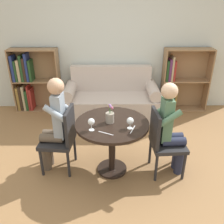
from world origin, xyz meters
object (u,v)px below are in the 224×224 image
couch (111,100)px  flower_vase (110,116)px  chair_left (62,137)px  wine_glass_left (91,122)px  person_right (171,128)px  wine_glass_right (130,121)px  bookshelf_right (178,83)px  person_left (54,124)px  chair_right (163,140)px  bookshelf_left (30,81)px

couch → flower_vase: bearing=-90.9°
chair_left → wine_glass_left: chair_left is taller
person_right → flower_vase: 0.78m
person_right → wine_glass_right: person_right is taller
chair_left → wine_glass_left: (0.41, -0.24, 0.35)m
bookshelf_right → person_left: size_ratio=0.97×
person_right → couch: bearing=19.8°
wine_glass_left → flower_vase: bearing=41.0°
chair_right → flower_vase: (-0.67, 0.04, 0.32)m
couch → flower_vase: (-0.03, -1.68, 0.51)m
bookshelf_right → person_left: bearing=-137.8°
person_left → person_right: 1.48m
chair_right → person_left: size_ratio=0.70×
chair_right → flower_vase: size_ratio=3.61×
couch → person_right: bearing=-66.7°
bookshelf_right → chair_right: 2.11m
person_right → wine_glass_left: person_right is taller
chair_right → person_left: 1.40m
chair_left → wine_glass_right: (0.86, -0.20, 0.34)m
wine_glass_left → chair_right: bearing=9.7°
chair_left → wine_glass_left: bearing=65.6°
wine_glass_left → wine_glass_right: 0.45m
bookshelf_right → flower_vase: size_ratio=5.02×
chair_left → chair_right: (1.30, -0.08, 0.00)m
flower_vase → wine_glass_right: bearing=-32.5°
person_right → wine_glass_left: size_ratio=8.33×
couch → wine_glass_right: bearing=-83.5°
chair_right → wine_glass_right: 0.56m
chair_right → wine_glass_left: bearing=96.1°
chair_left → wine_glass_right: size_ratio=6.38×
chair_right → wine_glass_left: (-0.89, -0.15, 0.35)m
couch → flower_vase: size_ratio=7.22×
flower_vase → chair_right: bearing=-3.0°
bookshelf_left → chair_left: bookshelf_left is taller
bookshelf_right → chair_left: bearing=-136.4°
bookshelf_left → chair_right: bearing=-41.2°
bookshelf_left → wine_glass_right: (1.83, -2.10, 0.22)m
person_right → wine_glass_right: 0.57m
bookshelf_left → wine_glass_left: bookshelf_left is taller
chair_left → person_right: size_ratio=0.71×
bookshelf_left → bookshelf_right: (2.97, 0.01, -0.04)m
flower_vase → couch: bearing=89.1°
person_right → wine_glass_right: size_ratio=8.92×
person_right → bookshelf_right: bearing=-20.7°
bookshelf_right → wine_glass_right: 2.41m
person_left → person_right: (1.47, -0.09, -0.02)m
person_right → wine_glass_left: (-0.98, -0.16, 0.18)m
couch → person_left: 1.82m
wine_glass_left → flower_vase: size_ratio=0.61×
couch → chair_left: couch is taller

